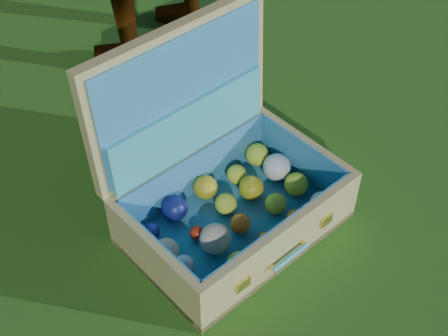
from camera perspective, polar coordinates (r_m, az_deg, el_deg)
The scene contains 2 objects.
ground at distance 1.60m, azimuth -4.53°, elevation -5.99°, with size 60.00×60.00×0.00m, color #215114.
suitcase at distance 1.53m, azimuth -0.49°, elevation -0.71°, with size 0.62×0.54×0.50m.
Camera 1 is at (-0.29, -0.97, 1.23)m, focal length 50.00 mm.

